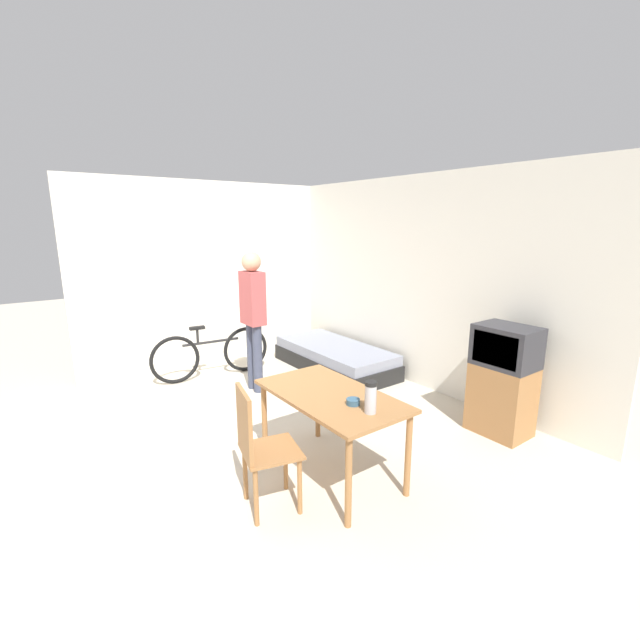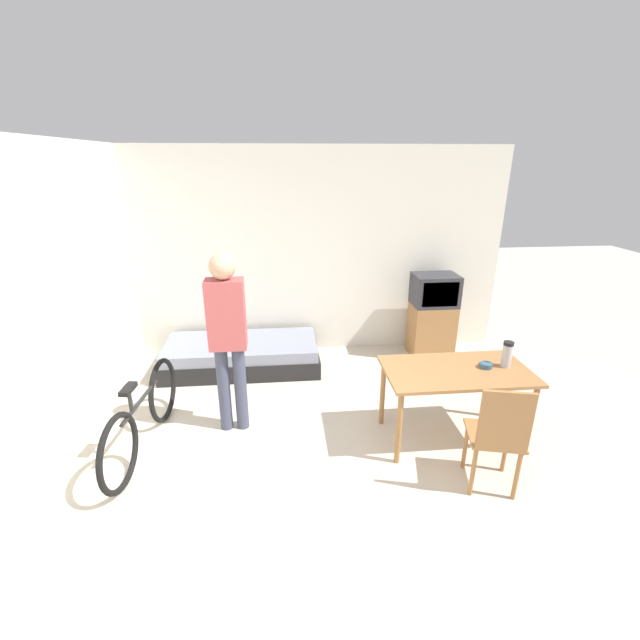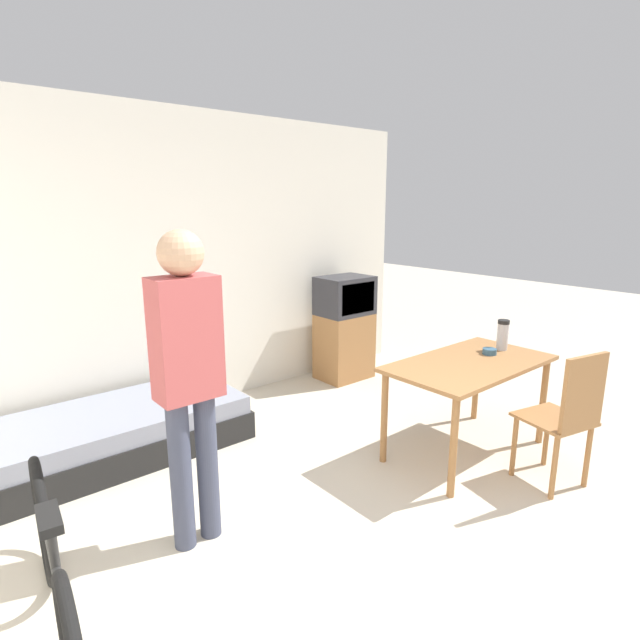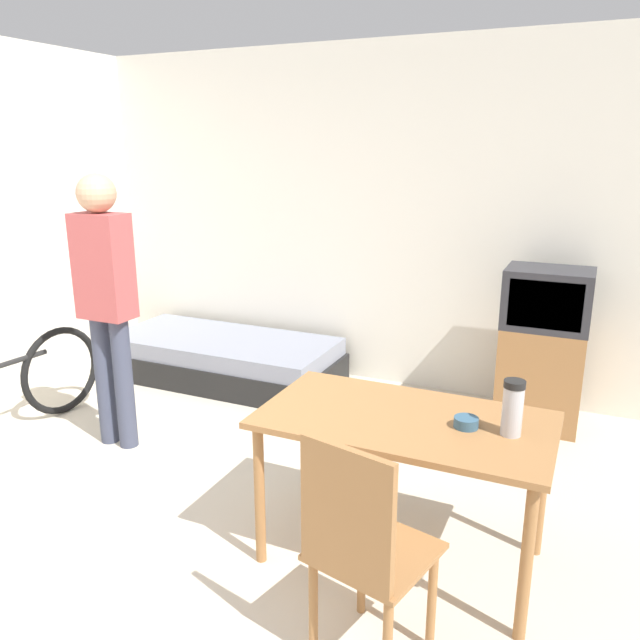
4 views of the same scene
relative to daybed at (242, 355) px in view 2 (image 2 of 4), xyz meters
The scene contains 11 objects.
ground_plane 2.82m from the daybed, 72.89° to the right, with size 20.00×20.00×0.00m, color beige.
wall_back 1.54m from the daybed, 33.65° to the left, with size 5.38×0.06×2.70m.
wall_left 2.12m from the daybed, 142.10° to the right, with size 0.06×4.21×2.70m.
daybed is the anchor object (origin of this frame).
tv 2.56m from the daybed, ahead, with size 0.57×0.43×1.13m.
dining_table 2.73m from the daybed, 38.97° to the right, with size 1.32×0.72×0.73m.
wooden_chair 3.25m from the daybed, 48.17° to the right, with size 0.49×0.49×0.97m.
bicycle 1.76m from the daybed, 115.62° to the right, with size 0.23×1.64×0.75m.
person_standing 1.57m from the daybed, 89.12° to the right, with size 0.34×0.24×1.77m.
thermos_flask 3.13m from the daybed, 33.29° to the right, with size 0.09×0.09×0.25m.
mate_bowl 2.96m from the daybed, 35.44° to the right, with size 0.11×0.11×0.05m.
Camera 2 is at (-0.31, -2.34, 2.52)m, focal length 24.00 mm.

